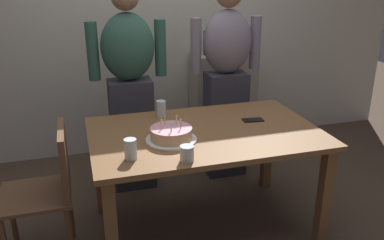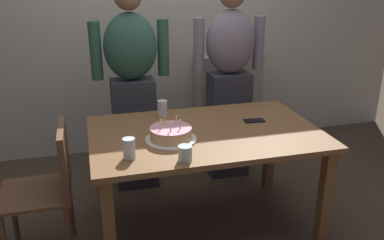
{
  "view_description": "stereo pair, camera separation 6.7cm",
  "coord_description": "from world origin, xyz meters",
  "px_view_note": "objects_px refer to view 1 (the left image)",
  "views": [
    {
      "loc": [
        -0.79,
        -2.36,
        1.75
      ],
      "look_at": [
        -0.1,
        -0.04,
        0.84
      ],
      "focal_mm": 38.26,
      "sensor_mm": 36.0,
      "label": 1
    },
    {
      "loc": [
        -0.73,
        -2.38,
        1.75
      ],
      "look_at": [
        -0.1,
        -0.04,
        0.84
      ],
      "focal_mm": 38.26,
      "sensor_mm": 36.0,
      "label": 2
    }
  ],
  "objects_px": {
    "water_glass_near": "(161,109)",
    "person_man_bearded": "(130,86)",
    "water_glass_side": "(131,149)",
    "person_woman_cardigan": "(226,78)",
    "birthday_cake": "(171,135)",
    "dining_chair": "(50,185)",
    "cell_phone": "(253,120)",
    "water_glass_far": "(187,153)"
  },
  "relations": [
    {
      "from": "water_glass_near",
      "to": "person_man_bearded",
      "type": "xyz_separation_m",
      "value": [
        -0.16,
        0.4,
        0.08
      ]
    },
    {
      "from": "water_glass_side",
      "to": "person_woman_cardigan",
      "type": "relative_size",
      "value": 0.07
    },
    {
      "from": "birthday_cake",
      "to": "dining_chair",
      "type": "height_order",
      "value": "birthday_cake"
    },
    {
      "from": "cell_phone",
      "to": "water_glass_side",
      "type": "bearing_deg",
      "value": -152.99
    },
    {
      "from": "birthday_cake",
      "to": "water_glass_far",
      "type": "distance_m",
      "value": 0.3
    },
    {
      "from": "water_glass_near",
      "to": "dining_chair",
      "type": "distance_m",
      "value": 0.92
    },
    {
      "from": "person_man_bearded",
      "to": "birthday_cake",
      "type": "bearing_deg",
      "value": 98.54
    },
    {
      "from": "person_man_bearded",
      "to": "person_woman_cardigan",
      "type": "height_order",
      "value": "same"
    },
    {
      "from": "water_glass_near",
      "to": "person_woman_cardigan",
      "type": "bearing_deg",
      "value": 31.56
    },
    {
      "from": "water_glass_far",
      "to": "cell_phone",
      "type": "xyz_separation_m",
      "value": [
        0.62,
        0.48,
        -0.04
      ]
    },
    {
      "from": "water_glass_near",
      "to": "person_man_bearded",
      "type": "relative_size",
      "value": 0.07
    },
    {
      "from": "cell_phone",
      "to": "water_glass_far",
      "type": "bearing_deg",
      "value": -137.04
    },
    {
      "from": "birthday_cake",
      "to": "water_glass_near",
      "type": "xyz_separation_m",
      "value": [
        0.04,
        0.44,
        0.02
      ]
    },
    {
      "from": "dining_chair",
      "to": "water_glass_near",
      "type": "bearing_deg",
      "value": 116.46
    },
    {
      "from": "water_glass_near",
      "to": "cell_phone",
      "type": "distance_m",
      "value": 0.66
    },
    {
      "from": "birthday_cake",
      "to": "dining_chair",
      "type": "distance_m",
      "value": 0.79
    },
    {
      "from": "water_glass_near",
      "to": "water_glass_far",
      "type": "relative_size",
      "value": 1.31
    },
    {
      "from": "water_glass_near",
      "to": "water_glass_far",
      "type": "distance_m",
      "value": 0.74
    },
    {
      "from": "birthday_cake",
      "to": "person_man_bearded",
      "type": "height_order",
      "value": "person_man_bearded"
    },
    {
      "from": "water_glass_near",
      "to": "person_woman_cardigan",
      "type": "height_order",
      "value": "person_woman_cardigan"
    },
    {
      "from": "water_glass_side",
      "to": "dining_chair",
      "type": "bearing_deg",
      "value": 152.68
    },
    {
      "from": "cell_phone",
      "to": "person_woman_cardigan",
      "type": "distance_m",
      "value": 0.68
    },
    {
      "from": "person_woman_cardigan",
      "to": "water_glass_far",
      "type": "bearing_deg",
      "value": 59.63
    },
    {
      "from": "water_glass_near",
      "to": "cell_phone",
      "type": "bearing_deg",
      "value": -23.92
    },
    {
      "from": "birthday_cake",
      "to": "water_glass_side",
      "type": "relative_size",
      "value": 2.67
    },
    {
      "from": "water_glass_side",
      "to": "cell_phone",
      "type": "bearing_deg",
      "value": 21.77
    },
    {
      "from": "water_glass_near",
      "to": "water_glass_side",
      "type": "distance_m",
      "value": 0.7
    },
    {
      "from": "person_man_bearded",
      "to": "person_woman_cardigan",
      "type": "relative_size",
      "value": 1.0
    },
    {
      "from": "cell_phone",
      "to": "person_woman_cardigan",
      "type": "xyz_separation_m",
      "value": [
        0.05,
        0.66,
        0.13
      ]
    },
    {
      "from": "person_man_bearded",
      "to": "person_woman_cardigan",
      "type": "distance_m",
      "value": 0.81
    },
    {
      "from": "dining_chair",
      "to": "cell_phone",
      "type": "bearing_deg",
      "value": 95.11
    },
    {
      "from": "cell_phone",
      "to": "birthday_cake",
      "type": "bearing_deg",
      "value": -159.04
    },
    {
      "from": "person_woman_cardigan",
      "to": "water_glass_side",
      "type": "bearing_deg",
      "value": 46.86
    },
    {
      "from": "water_glass_side",
      "to": "cell_phone",
      "type": "xyz_separation_m",
      "value": [
        0.91,
        0.36,
        -0.06
      ]
    },
    {
      "from": "water_glass_near",
      "to": "person_man_bearded",
      "type": "distance_m",
      "value": 0.44
    },
    {
      "from": "person_man_bearded",
      "to": "person_woman_cardigan",
      "type": "xyz_separation_m",
      "value": [
        0.81,
        0.0,
        0.0
      ]
    },
    {
      "from": "birthday_cake",
      "to": "water_glass_near",
      "type": "height_order",
      "value": "birthday_cake"
    },
    {
      "from": "dining_chair",
      "to": "water_glass_far",
      "type": "bearing_deg",
      "value": 65.09
    },
    {
      "from": "water_glass_far",
      "to": "person_woman_cardigan",
      "type": "height_order",
      "value": "person_woman_cardigan"
    },
    {
      "from": "birthday_cake",
      "to": "person_man_bearded",
      "type": "relative_size",
      "value": 0.19
    },
    {
      "from": "water_glass_side",
      "to": "cell_phone",
      "type": "height_order",
      "value": "water_glass_side"
    },
    {
      "from": "water_glass_far",
      "to": "person_man_bearded",
      "type": "distance_m",
      "value": 1.15
    }
  ]
}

